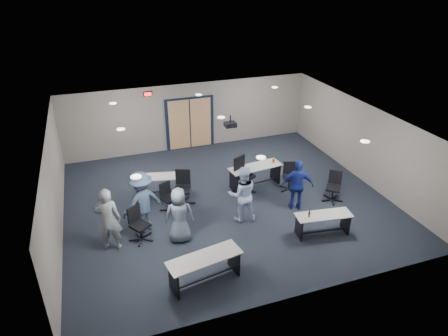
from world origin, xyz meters
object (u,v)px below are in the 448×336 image
object	(u,v)px
chair_back_a	(169,198)
chair_back_c	(245,175)
person_gray	(108,219)
person_navy	(297,185)
table_back_right	(255,172)
chair_back_b	(182,189)
chair_back_d	(290,177)
table_front_left	(205,265)
table_front_right	(323,221)
table_back_left	(160,182)
person_plaid	(179,215)
person_lightblue	(242,194)
chair_loose_right	(334,187)
person_back	(142,202)
chair_loose_left	(140,224)

from	to	relation	value
chair_back_a	chair_back_c	size ratio (longest dim) A/B	0.77
person_gray	person_navy	bearing A→B (deg)	-165.14
table_back_right	chair_back_b	size ratio (longest dim) A/B	1.70
chair_back_d	table_front_left	bearing A→B (deg)	-122.15
table_front_left	table_front_right	distance (m)	3.75
table_back_right	chair_back_b	distance (m)	2.66
table_front_left	person_navy	world-z (taller)	person_navy
table_back_left	person_plaid	bearing A→B (deg)	-76.23
table_back_left	chair_back_d	world-z (taller)	chair_back_d
person_plaid	person_navy	distance (m)	3.80
person_lightblue	person_navy	xyz separation A→B (m)	(1.81, 0.01, -0.04)
chair_back_b	person_plaid	bearing A→B (deg)	-84.71
chair_loose_right	person_navy	bearing A→B (deg)	-138.88
table_back_left	person_navy	size ratio (longest dim) A/B	1.05
chair_loose_right	person_gray	bearing A→B (deg)	-138.70
table_back_right	person_back	bearing A→B (deg)	-169.27
person_plaid	person_navy	size ratio (longest dim) A/B	0.97
chair_back_a	person_plaid	distance (m)	1.58
table_front_left	chair_back_c	bearing A→B (deg)	45.88
table_front_right	chair_back_d	xyz separation A→B (m)	(0.28, 2.54, 0.04)
table_front_left	table_front_right	bearing A→B (deg)	1.41
person_gray	person_lightblue	size ratio (longest dim) A/B	1.05
chair_back_d	table_front_right	bearing A→B (deg)	-78.19
table_back_right	chair_loose_right	bearing A→B (deg)	-48.01
table_front_right	person_back	size ratio (longest dim) A/B	0.89
chair_back_b	chair_loose_right	distance (m)	4.81
table_front_left	person_navy	bearing A→B (deg)	20.93
person_gray	person_lightblue	distance (m)	3.80
table_back_left	person_back	world-z (taller)	person_back
person_plaid	chair_loose_left	bearing A→B (deg)	-9.08
table_front_right	table_back_left	world-z (taller)	table_front_right
table_back_right	chair_back_b	bearing A→B (deg)	-179.75
chair_back_a	person_navy	xyz separation A→B (m)	(3.74, -1.17, 0.37)
chair_back_b	table_front_left	bearing A→B (deg)	-74.15
table_back_left	chair_back_b	xyz separation A→B (m)	(0.55, -0.85, 0.10)
table_front_right	chair_back_c	distance (m)	3.18
table_back_right	chair_loose_left	bearing A→B (deg)	-164.15
table_back_left	chair_back_c	xyz separation A→B (m)	(2.71, -0.72, 0.14)
chair_back_a	chair_loose_right	xyz separation A→B (m)	(5.08, -1.14, 0.03)
chair_back_d	person_back	distance (m)	5.04
person_gray	person_back	size ratio (longest dim) A/B	1.00
table_front_left	chair_loose_left	bearing A→B (deg)	109.07
chair_back_c	chair_loose_left	xyz separation A→B (m)	(-3.70, -1.56, -0.10)
table_back_left	person_gray	xyz separation A→B (m)	(-1.79, -2.38, 0.46)
table_back_left	person_gray	world-z (taller)	person_gray
chair_back_d	person_navy	xyz separation A→B (m)	(-0.34, -1.11, 0.35)
chair_back_d	person_lightblue	xyz separation A→B (m)	(-2.15, -1.12, 0.39)
table_back_left	chair_loose_right	xyz separation A→B (m)	(5.15, -2.23, 0.04)
table_front_right	chair_loose_left	size ratio (longest dim) A/B	1.62
chair_back_b	person_navy	distance (m)	3.56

